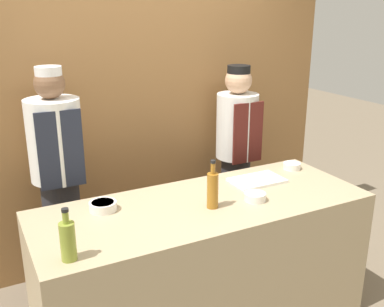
{
  "coord_description": "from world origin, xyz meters",
  "views": [
    {
      "loc": [
        -1.25,
        -2.25,
        2.09
      ],
      "look_at": [
        0.0,
        0.16,
        1.19
      ],
      "focal_mm": 42.0,
      "sensor_mm": 36.0,
      "label": 1
    }
  ],
  "objects_px": {
    "cutting_board": "(257,180)",
    "chef_left": "(59,180)",
    "chef_right": "(236,154)",
    "bottle_amber": "(213,189)",
    "bottle_oil": "(68,240)",
    "sauce_bowl_brown": "(292,166)",
    "sauce_bowl_orange": "(103,206)",
    "sauce_bowl_green": "(255,196)"
  },
  "relations": [
    {
      "from": "cutting_board",
      "to": "chef_left",
      "type": "distance_m",
      "value": 1.39
    },
    {
      "from": "chef_right",
      "to": "bottle_amber",
      "type": "bearing_deg",
      "value": -130.37
    },
    {
      "from": "bottle_oil",
      "to": "bottle_amber",
      "type": "bearing_deg",
      "value": 12.14
    },
    {
      "from": "sauce_bowl_brown",
      "to": "chef_left",
      "type": "xyz_separation_m",
      "value": [
        -1.63,
        0.53,
        -0.01
      ]
    },
    {
      "from": "sauce_bowl_brown",
      "to": "bottle_oil",
      "type": "bearing_deg",
      "value": -163.99
    },
    {
      "from": "sauce_bowl_orange",
      "to": "chef_right",
      "type": "distance_m",
      "value": 1.45
    },
    {
      "from": "bottle_amber",
      "to": "sauce_bowl_green",
      "type": "bearing_deg",
      "value": -6.64
    },
    {
      "from": "bottle_amber",
      "to": "chef_left",
      "type": "bearing_deg",
      "value": 131.57
    },
    {
      "from": "bottle_amber",
      "to": "bottle_oil",
      "type": "height_order",
      "value": "bottle_amber"
    },
    {
      "from": "sauce_bowl_green",
      "to": "bottle_oil",
      "type": "bearing_deg",
      "value": -172.32
    },
    {
      "from": "bottle_amber",
      "to": "chef_left",
      "type": "distance_m",
      "value": 1.14
    },
    {
      "from": "bottle_oil",
      "to": "chef_right",
      "type": "xyz_separation_m",
      "value": [
        1.64,
        1.04,
        -0.12
      ]
    },
    {
      "from": "sauce_bowl_orange",
      "to": "sauce_bowl_green",
      "type": "bearing_deg",
      "value": -18.56
    },
    {
      "from": "bottle_amber",
      "to": "bottle_oil",
      "type": "bearing_deg",
      "value": -167.86
    },
    {
      "from": "sauce_bowl_orange",
      "to": "bottle_oil",
      "type": "height_order",
      "value": "bottle_oil"
    },
    {
      "from": "bottle_oil",
      "to": "chef_left",
      "type": "relative_size",
      "value": 0.16
    },
    {
      "from": "cutting_board",
      "to": "chef_right",
      "type": "bearing_deg",
      "value": 69.79
    },
    {
      "from": "bottle_amber",
      "to": "bottle_oil",
      "type": "distance_m",
      "value": 0.94
    },
    {
      "from": "chef_left",
      "to": "chef_right",
      "type": "xyz_separation_m",
      "value": [
        1.47,
        0.0,
        -0.03
      ]
    },
    {
      "from": "cutting_board",
      "to": "chef_left",
      "type": "xyz_separation_m",
      "value": [
        -1.24,
        0.62,
        0.01
      ]
    },
    {
      "from": "bottle_amber",
      "to": "sauce_bowl_orange",
      "type": "bearing_deg",
      "value": 156.19
    },
    {
      "from": "sauce_bowl_orange",
      "to": "bottle_oil",
      "type": "bearing_deg",
      "value": -123.51
    },
    {
      "from": "chef_left",
      "to": "sauce_bowl_brown",
      "type": "bearing_deg",
      "value": -18.01
    },
    {
      "from": "chef_left",
      "to": "chef_right",
      "type": "relative_size",
      "value": 1.05
    },
    {
      "from": "bottle_amber",
      "to": "chef_left",
      "type": "xyz_separation_m",
      "value": [
        -0.75,
        0.85,
        -0.1
      ]
    },
    {
      "from": "bottle_amber",
      "to": "chef_right",
      "type": "distance_m",
      "value": 1.12
    },
    {
      "from": "sauce_bowl_orange",
      "to": "cutting_board",
      "type": "bearing_deg",
      "value": -2.44
    },
    {
      "from": "sauce_bowl_green",
      "to": "cutting_board",
      "type": "bearing_deg",
      "value": 52.4
    },
    {
      "from": "sauce_bowl_green",
      "to": "sauce_bowl_brown",
      "type": "height_order",
      "value": "sauce_bowl_green"
    },
    {
      "from": "bottle_amber",
      "to": "chef_right",
      "type": "height_order",
      "value": "chef_right"
    },
    {
      "from": "sauce_bowl_green",
      "to": "cutting_board",
      "type": "distance_m",
      "value": 0.32
    },
    {
      "from": "sauce_bowl_brown",
      "to": "cutting_board",
      "type": "relative_size",
      "value": 0.35
    },
    {
      "from": "sauce_bowl_orange",
      "to": "bottle_oil",
      "type": "relative_size",
      "value": 0.61
    },
    {
      "from": "cutting_board",
      "to": "sauce_bowl_green",
      "type": "bearing_deg",
      "value": -127.6
    },
    {
      "from": "sauce_bowl_green",
      "to": "chef_right",
      "type": "height_order",
      "value": "chef_right"
    },
    {
      "from": "sauce_bowl_green",
      "to": "sauce_bowl_brown",
      "type": "relative_size",
      "value": 1.07
    },
    {
      "from": "sauce_bowl_brown",
      "to": "chef_right",
      "type": "relative_size",
      "value": 0.08
    },
    {
      "from": "sauce_bowl_green",
      "to": "chef_right",
      "type": "distance_m",
      "value": 0.98
    },
    {
      "from": "chef_left",
      "to": "bottle_oil",
      "type": "bearing_deg",
      "value": -99.05
    },
    {
      "from": "sauce_bowl_green",
      "to": "bottle_oil",
      "type": "height_order",
      "value": "bottle_oil"
    },
    {
      "from": "bottle_oil",
      "to": "chef_left",
      "type": "bearing_deg",
      "value": 80.95
    },
    {
      "from": "sauce_bowl_orange",
      "to": "bottle_amber",
      "type": "height_order",
      "value": "bottle_amber"
    }
  ]
}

